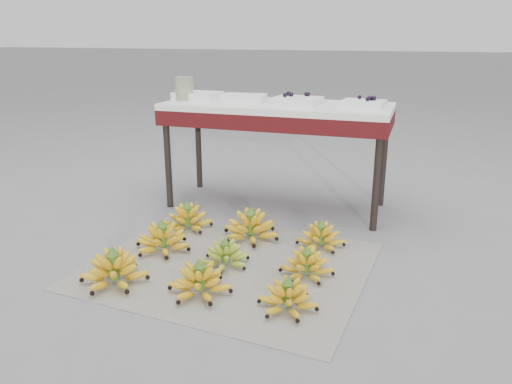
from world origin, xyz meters
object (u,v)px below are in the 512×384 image
(bunch_front_right, at_px, (288,298))
(vendor_table, at_px, (277,116))
(tray_far_right, at_px, (364,103))
(bunch_back_left, at_px, (188,219))
(tray_far_left, at_px, (198,96))
(bunch_back_right, at_px, (321,237))
(tray_right, at_px, (297,100))
(glass_jar, at_px, (184,89))
(bunch_front_left, at_px, (114,270))
(bunch_mid_center, at_px, (225,255))
(tray_left, at_px, (243,98))
(bunch_mid_left, at_px, (163,240))
(bunch_back_center, at_px, (251,227))
(newspaper_mat, at_px, (230,265))
(bunch_mid_right, at_px, (307,265))
(bunch_front_center, at_px, (200,282))

(bunch_front_right, xyz_separation_m, vendor_table, (-0.39, 1.19, 0.52))
(vendor_table, bearing_deg, tray_far_right, 1.05)
(bunch_back_left, height_order, tray_far_left, tray_far_left)
(bunch_back_right, height_order, tray_right, tray_right)
(bunch_back_left, relative_size, bunch_back_right, 1.16)
(bunch_back_right, bearing_deg, vendor_table, 116.46)
(bunch_front_right, xyz_separation_m, glass_jar, (-0.99, 1.16, 0.66))
(tray_far_right, xyz_separation_m, glass_jar, (-1.10, -0.04, 0.05))
(bunch_front_left, xyz_separation_m, bunch_mid_center, (0.39, 0.32, -0.01))
(bunch_front_left, relative_size, tray_left, 1.07)
(bunch_back_right, distance_m, vendor_table, 0.85)
(bunch_front_left, bearing_deg, bunch_mid_left, 82.98)
(bunch_back_center, bearing_deg, newspaper_mat, -83.36)
(bunch_back_left, height_order, bunch_back_center, bunch_back_center)
(bunch_mid_left, relative_size, tray_far_left, 1.24)
(bunch_mid_right, relative_size, bunch_back_right, 0.95)
(bunch_front_center, height_order, tray_left, tray_left)
(vendor_table, bearing_deg, bunch_front_right, -71.70)
(vendor_table, distance_m, tray_right, 0.16)
(bunch_back_left, xyz_separation_m, tray_far_left, (-0.18, 0.57, 0.61))
(tray_right, xyz_separation_m, tray_far_right, (0.39, 0.01, -0.00))
(tray_far_right, bearing_deg, newspaper_mat, -117.79)
(tray_far_right, bearing_deg, tray_right, -179.15)
(bunch_mid_right, bearing_deg, vendor_table, 119.82)
(bunch_mid_right, height_order, tray_far_left, tray_far_left)
(tray_far_left, bearing_deg, glass_jar, -133.59)
(tray_far_left, relative_size, glass_jar, 2.08)
(bunch_mid_center, bearing_deg, vendor_table, 115.07)
(bunch_front_center, relative_size, tray_right, 1.10)
(bunch_front_right, distance_m, bunch_mid_right, 0.30)
(newspaper_mat, height_order, tray_far_left, tray_far_left)
(newspaper_mat, xyz_separation_m, vendor_table, (-0.03, 0.89, 0.57))
(bunch_front_right, bearing_deg, bunch_back_center, 137.21)
(tray_left, bearing_deg, bunch_mid_right, -55.66)
(vendor_table, bearing_deg, tray_left, 173.54)
(bunch_front_right, bearing_deg, bunch_mid_center, 159.58)
(bunch_front_right, relative_size, bunch_mid_left, 0.82)
(bunch_front_center, distance_m, tray_left, 1.37)
(bunch_mid_left, bearing_deg, tray_right, 84.25)
(bunch_mid_right, relative_size, tray_right, 0.92)
(bunch_front_left, distance_m, tray_right, 1.45)
(bunch_mid_right, xyz_separation_m, glass_jar, (-0.99, 0.86, 0.66))
(bunch_back_left, xyz_separation_m, bunch_back_right, (0.75, -0.01, -0.00))
(bunch_front_left, xyz_separation_m, bunch_mid_left, (0.03, 0.37, -0.00))
(bunch_mid_right, xyz_separation_m, vendor_table, (-0.40, 0.88, 0.52))
(bunch_mid_right, height_order, vendor_table, vendor_table)
(bunch_back_right, height_order, glass_jar, glass_jar)
(bunch_front_center, bearing_deg, tray_right, 97.42)
(tray_right, bearing_deg, bunch_mid_right, -72.64)
(bunch_back_right, xyz_separation_m, tray_right, (-0.28, 0.56, 0.61))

